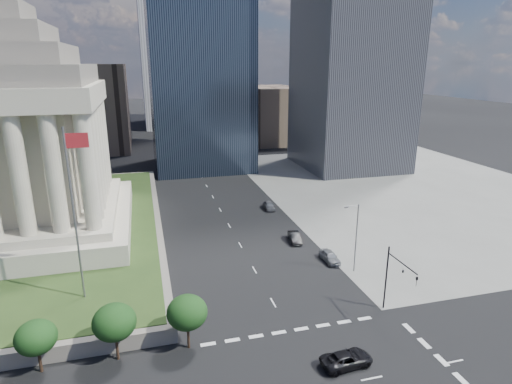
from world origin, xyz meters
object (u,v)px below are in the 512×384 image
object	(u,v)px
parked_sedan_mid	(295,237)
parked_sedan_far	(269,206)
parked_sedan_near	(330,256)
flagpole	(75,206)
war_memorial	(2,111)
traffic_signal_ne	(396,275)
pickup_truck	(347,359)
street_lamp_north	(355,234)

from	to	relation	value
parked_sedan_mid	parked_sedan_far	distance (m)	16.70
parked_sedan_near	parked_sedan_far	bearing A→B (deg)	93.49
parked_sedan_far	parked_sedan_mid	bearing A→B (deg)	-88.61
flagpole	war_memorial	bearing A→B (deg)	116.89
war_memorial	traffic_signal_ne	xyz separation A→B (m)	(46.50, -34.30, -16.15)
war_memorial	pickup_truck	bearing A→B (deg)	-47.35
traffic_signal_ne	parked_sedan_far	distance (m)	40.44
traffic_signal_ne	parked_sedan_near	xyz separation A→B (m)	(-1.00, 15.10, -4.47)
traffic_signal_ne	parked_sedan_mid	size ratio (longest dim) A/B	1.73
war_memorial	parked_sedan_far	size ratio (longest dim) A/B	8.73
war_memorial	traffic_signal_ne	bearing A→B (deg)	-36.42
parked_sedan_near	parked_sedan_far	size ratio (longest dim) A/B	1.03
parked_sedan_near	parked_sedan_far	xyz separation A→B (m)	(-1.93, 24.98, -0.02)
traffic_signal_ne	pickup_truck	distance (m)	11.93
street_lamp_north	parked_sedan_near	world-z (taller)	street_lamp_north
pickup_truck	war_memorial	bearing A→B (deg)	37.69
parked_sedan_near	traffic_signal_ne	bearing A→B (deg)	-87.14
traffic_signal_ne	pickup_truck	bearing A→B (deg)	-144.35
flagpole	traffic_signal_ne	distance (m)	36.69
flagpole	street_lamp_north	size ratio (longest dim) A/B	2.00
street_lamp_north	parked_sedan_near	bearing A→B (deg)	115.74
parked_sedan_near	parked_sedan_mid	bearing A→B (deg)	105.85
war_memorial	street_lamp_north	bearing A→B (deg)	-25.92
parked_sedan_mid	parked_sedan_near	bearing A→B (deg)	-65.56
parked_sedan_near	street_lamp_north	bearing A→B (deg)	-65.19
flagpole	parked_sedan_near	distance (m)	35.86
pickup_truck	parked_sedan_far	world-z (taller)	parked_sedan_far
flagpole	parked_sedan_mid	xyz separation A→B (m)	(30.83, 13.08, -12.35)
street_lamp_north	parked_sedan_near	xyz separation A→B (m)	(-1.83, 3.79, -4.88)
parked_sedan_far	war_memorial	bearing A→B (deg)	-169.10
flagpole	pickup_truck	distance (m)	32.81
war_memorial	flagpole	size ratio (longest dim) A/B	1.95
street_lamp_north	pickup_truck	distance (m)	20.86
war_memorial	parked_sedan_near	xyz separation A→B (m)	(45.50, -19.21, -20.62)
traffic_signal_ne	parked_sedan_mid	xyz separation A→B (m)	(-3.50, 23.39, -4.49)
flagpole	street_lamp_north	xyz separation A→B (m)	(35.16, 1.00, -7.45)
flagpole	parked_sedan_far	bearing A→B (deg)	43.48
flagpole	pickup_truck	size ratio (longest dim) A/B	3.84
war_memorial	flagpole	xyz separation A→B (m)	(12.17, -24.00, -8.29)
parked_sedan_near	flagpole	bearing A→B (deg)	-172.75
flagpole	traffic_signal_ne	size ratio (longest dim) A/B	2.50
war_memorial	street_lamp_north	distance (m)	54.92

